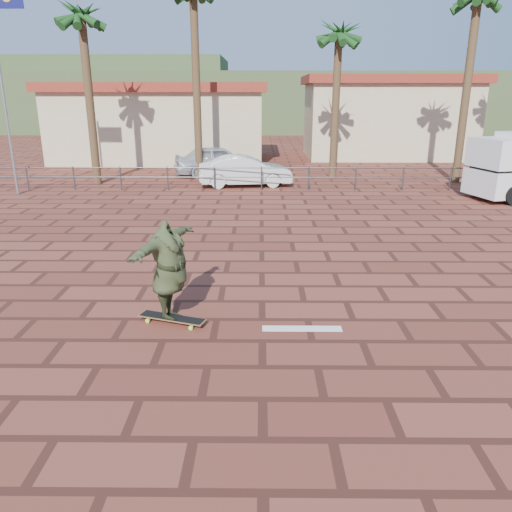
% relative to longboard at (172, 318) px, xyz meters
% --- Properties ---
extents(ground, '(120.00, 120.00, 0.00)m').
position_rel_longboard_xyz_m(ground, '(1.62, 1.00, -0.10)').
color(ground, brown).
rests_on(ground, ground).
extents(paint_stripe, '(1.40, 0.22, 0.01)m').
position_rel_longboard_xyz_m(paint_stripe, '(2.32, -0.20, -0.10)').
color(paint_stripe, white).
rests_on(paint_stripe, ground).
extents(guardrail, '(24.06, 0.06, 1.00)m').
position_rel_longboard_xyz_m(guardrail, '(1.62, 13.00, 0.58)').
color(guardrail, '#47494F').
rests_on(guardrail, ground).
extents(flagpole, '(1.30, 0.10, 8.00)m').
position_rel_longboard_xyz_m(flagpole, '(-8.25, 12.00, 4.54)').
color(flagpole, gray).
rests_on(flagpole, ground).
extents(palm_far_left, '(2.40, 2.40, 8.25)m').
position_rel_longboard_xyz_m(palm_far_left, '(-5.88, 14.50, 6.73)').
color(palm_far_left, brown).
rests_on(palm_far_left, ground).
extents(palm_center, '(2.40, 2.40, 7.75)m').
position_rel_longboard_xyz_m(palm_center, '(5.12, 16.50, 6.26)').
color(palm_center, brown).
rests_on(palm_center, ground).
extents(palm_right, '(2.40, 2.40, 9.05)m').
position_rel_longboard_xyz_m(palm_right, '(10.62, 15.00, 7.48)').
color(palm_right, brown).
rests_on(palm_right, ground).
extents(building_west, '(12.60, 7.60, 4.50)m').
position_rel_longboard_xyz_m(building_west, '(-4.38, 23.00, 2.18)').
color(building_west, beige).
rests_on(building_west, ground).
extents(building_east, '(10.60, 6.60, 5.00)m').
position_rel_longboard_xyz_m(building_east, '(9.62, 25.00, 2.44)').
color(building_east, beige).
rests_on(building_east, ground).
extents(hill_front, '(70.00, 18.00, 6.00)m').
position_rel_longboard_xyz_m(hill_front, '(1.62, 51.00, 2.90)').
color(hill_front, '#384C28').
rests_on(hill_front, ground).
extents(hill_back, '(35.00, 14.00, 8.00)m').
position_rel_longboard_xyz_m(hill_back, '(-20.38, 57.00, 3.90)').
color(hill_back, '#384C28').
rests_on(hill_back, ground).
extents(longboard, '(1.27, 0.66, 0.12)m').
position_rel_longboard_xyz_m(longboard, '(0.00, 0.00, 0.00)').
color(longboard, olive).
rests_on(longboard, ground).
extents(skateboarder, '(1.21, 2.28, 1.79)m').
position_rel_longboard_xyz_m(skateboarder, '(-0.00, 0.00, 0.92)').
color(skateboarder, '#313A1F').
rests_on(skateboarder, longboard).
extents(car_silver, '(4.67, 2.86, 1.48)m').
position_rel_longboard_xyz_m(car_silver, '(-0.53, 16.97, 0.64)').
color(car_silver, '#ADB0B4').
rests_on(car_silver, ground).
extents(car_white, '(4.22, 1.93, 1.34)m').
position_rel_longboard_xyz_m(car_white, '(0.89, 14.00, 0.57)').
color(car_white, silver).
rests_on(car_white, ground).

